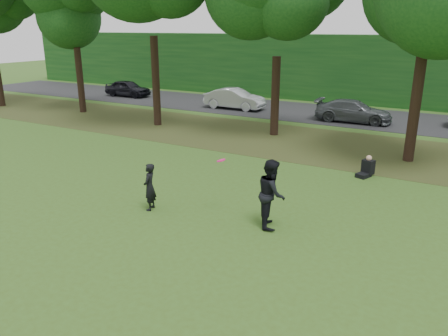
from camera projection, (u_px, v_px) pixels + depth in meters
name	position (u px, v px, depth m)	size (l,w,h in m)	color
ground	(163.00, 265.00, 10.68)	(120.00, 120.00, 0.00)	#355019
leaf_litter	(323.00, 145.00, 21.46)	(60.00, 7.00, 0.01)	#402D17
street	(360.00, 117.00, 28.09)	(70.00, 7.00, 0.02)	black
far_hedge	(382.00, 70.00, 32.30)	(70.00, 3.00, 5.00)	#123F15
player_left	(150.00, 187.00, 13.72)	(0.56, 0.36, 1.52)	black
player_right	(272.00, 193.00, 12.51)	(0.98, 0.76, 2.02)	black
parked_cars	(364.00, 109.00, 27.09)	(38.91, 3.69, 1.48)	black
frisbee	(221.00, 160.00, 13.13)	(0.32, 0.33, 0.12)	#DF126B
seated_person	(367.00, 168.00, 16.96)	(0.64, 0.83, 0.83)	black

